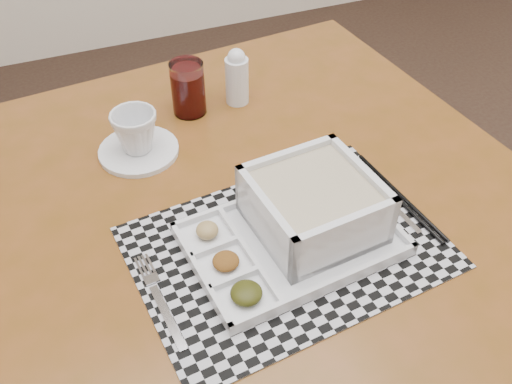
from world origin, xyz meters
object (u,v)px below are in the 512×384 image
dining_table (248,232)px  serving_tray (306,216)px  cup (135,132)px  juice_glass (188,90)px  creamer_bottle (237,77)px

dining_table → serving_tray: size_ratio=3.25×
serving_tray → cup: size_ratio=3.99×
cup → juice_glass: juice_glass is taller
creamer_bottle → serving_tray: bearing=-94.8°
serving_tray → juice_glass: bearing=99.9°
dining_table → serving_tray: bearing=-62.0°
cup → juice_glass: size_ratio=0.77×
cup → dining_table: bearing=-48.6°
creamer_bottle → cup: bearing=-158.2°
dining_table → cup: (-0.14, 0.20, 0.13)m
dining_table → juice_glass: (-0.01, 0.29, 0.13)m
serving_tray → cup: (-0.20, 0.31, 0.01)m
juice_glass → creamer_bottle: 0.10m
dining_table → creamer_bottle: (0.09, 0.29, 0.14)m
cup → creamer_bottle: creamer_bottle is taller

